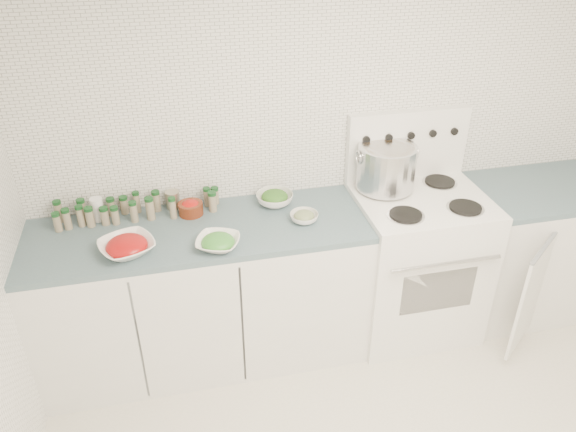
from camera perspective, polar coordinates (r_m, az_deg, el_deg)
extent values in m
cube|color=white|center=(3.33, 4.27, 8.42)|extent=(3.50, 0.02, 2.50)
cube|color=white|center=(3.35, -8.45, -8.06)|extent=(1.85, 0.62, 0.86)
cube|color=#425B64|center=(3.09, -9.09, -1.57)|extent=(1.85, 0.62, 0.03)
cube|color=white|center=(3.60, 12.68, -4.81)|extent=(0.76, 0.65, 0.92)
cube|color=black|center=(3.36, 14.97, -7.34)|extent=(0.45, 0.01, 0.28)
cylinder|color=silver|center=(3.20, 15.81, -4.69)|extent=(0.65, 0.02, 0.02)
cube|color=white|center=(3.36, 13.59, 1.65)|extent=(0.76, 0.65, 0.01)
cube|color=white|center=(3.50, 12.01, 7.14)|extent=(0.76, 0.06, 0.43)
cylinder|color=silver|center=(3.16, 11.86, 0.06)|extent=(0.21, 0.21, 0.01)
cylinder|color=black|center=(3.15, 11.87, 0.16)|extent=(0.18, 0.18, 0.01)
cylinder|color=silver|center=(3.31, 17.57, 0.78)|extent=(0.21, 0.21, 0.01)
cylinder|color=black|center=(3.31, 17.58, 0.87)|extent=(0.18, 0.18, 0.01)
cylinder|color=silver|center=(3.41, 9.76, 2.77)|extent=(0.21, 0.21, 0.01)
cylinder|color=black|center=(3.41, 9.76, 2.86)|extent=(0.18, 0.18, 0.01)
cylinder|color=silver|center=(3.55, 15.16, 3.33)|extent=(0.21, 0.21, 0.01)
cylinder|color=black|center=(3.55, 15.17, 3.42)|extent=(0.18, 0.18, 0.01)
cylinder|color=black|center=(3.33, 7.95, 7.70)|extent=(0.04, 0.02, 0.04)
cylinder|color=black|center=(3.38, 10.20, 7.86)|extent=(0.04, 0.02, 0.04)
cylinder|color=black|center=(3.44, 12.38, 8.01)|extent=(0.04, 0.02, 0.04)
cylinder|color=black|center=(3.50, 14.49, 8.14)|extent=(0.04, 0.02, 0.04)
cylinder|color=black|center=(3.56, 16.53, 8.26)|extent=(0.04, 0.02, 0.04)
cube|color=white|center=(4.02, 23.31, -3.17)|extent=(0.89, 0.62, 0.86)
cube|color=#425B64|center=(3.81, 24.70, 2.45)|extent=(0.89, 0.62, 0.03)
cube|color=white|center=(3.60, 23.38, -7.59)|extent=(0.33, 0.26, 0.70)
cylinder|color=silver|center=(3.35, 9.94, 4.95)|extent=(0.34, 0.34, 0.26)
cylinder|color=orange|center=(3.30, 10.12, 6.75)|extent=(0.31, 0.31, 0.03)
torus|color=silver|center=(3.25, 7.17, 5.92)|extent=(0.01, 0.08, 0.08)
torus|color=silver|center=(3.38, 12.84, 6.39)|extent=(0.01, 0.08, 0.08)
imported|color=white|center=(2.95, -16.04, -3.07)|extent=(0.35, 0.35, 0.07)
ellipsoid|color=#B20F0F|center=(2.94, -16.08, -2.85)|extent=(0.19, 0.19, 0.09)
imported|color=white|center=(2.90, -7.12, -2.74)|extent=(0.28, 0.28, 0.05)
ellipsoid|color=#37812A|center=(2.89, -7.14, -2.56)|extent=(0.16, 0.16, 0.07)
imported|color=white|center=(3.25, -1.36, 1.75)|extent=(0.25, 0.25, 0.07)
ellipsoid|color=#30611B|center=(3.24, -1.36, 2.02)|extent=(0.15, 0.15, 0.07)
imported|color=white|center=(3.09, 1.65, -0.15)|extent=(0.16, 0.16, 0.05)
ellipsoid|color=#2E471C|center=(3.09, 1.65, 0.06)|extent=(0.11, 0.11, 0.05)
cylinder|color=#5E2310|center=(3.20, -9.85, 0.75)|extent=(0.14, 0.14, 0.07)
ellipsoid|color=red|center=(3.19, -9.89, 1.13)|extent=(0.10, 0.10, 0.05)
cylinder|color=white|center=(3.26, -18.78, 0.65)|extent=(0.07, 0.07, 0.14)
cylinder|color=#A19C88|center=(3.27, -11.63, 1.63)|extent=(0.10, 0.10, 0.10)
cylinder|color=gray|center=(3.32, -22.24, 0.32)|extent=(0.04, 0.04, 0.11)
cylinder|color=#124119|center=(3.29, -22.46, 1.28)|extent=(0.05, 0.05, 0.02)
cylinder|color=gray|center=(3.29, -20.15, 0.48)|extent=(0.04, 0.04, 0.11)
cylinder|color=#124119|center=(3.26, -20.35, 1.44)|extent=(0.05, 0.05, 0.02)
cylinder|color=gray|center=(3.29, -17.48, 0.77)|extent=(0.04, 0.04, 0.09)
cylinder|color=#124119|center=(3.26, -17.63, 1.60)|extent=(0.05, 0.05, 0.02)
cylinder|color=gray|center=(3.29, -16.29, 0.95)|extent=(0.04, 0.04, 0.09)
cylinder|color=#124119|center=(3.26, -16.42, 1.76)|extent=(0.05, 0.05, 0.02)
cylinder|color=gray|center=(3.28, -15.08, 1.26)|extent=(0.04, 0.04, 0.11)
cylinder|color=#124119|center=(3.25, -15.23, 2.23)|extent=(0.04, 0.04, 0.02)
cylinder|color=gray|center=(3.27, -13.21, 1.37)|extent=(0.05, 0.05, 0.11)
cylinder|color=#124119|center=(3.24, -13.34, 2.33)|extent=(0.05, 0.05, 0.02)
cylinder|color=gray|center=(3.26, -8.22, 1.81)|extent=(0.04, 0.04, 0.10)
cylinder|color=#124119|center=(3.23, -8.29, 2.70)|extent=(0.04, 0.04, 0.02)
cylinder|color=gray|center=(3.28, -7.42, 1.95)|extent=(0.04, 0.04, 0.09)
cylinder|color=#124119|center=(3.26, -7.48, 2.75)|extent=(0.05, 0.05, 0.02)
cylinder|color=gray|center=(3.24, -22.37, -0.69)|extent=(0.04, 0.04, 0.09)
cylinder|color=#124119|center=(3.21, -22.57, 0.15)|extent=(0.04, 0.04, 0.02)
cylinder|color=gray|center=(3.24, -20.30, -0.12)|extent=(0.04, 0.04, 0.11)
cylinder|color=#124119|center=(3.21, -20.50, 0.83)|extent=(0.04, 0.04, 0.02)
cylinder|color=gray|center=(3.21, -18.10, -0.13)|extent=(0.04, 0.04, 0.09)
cylinder|color=#124119|center=(3.19, -18.25, 0.69)|extent=(0.05, 0.05, 0.02)
cylinder|color=gray|center=(3.20, -17.13, -0.08)|extent=(0.04, 0.04, 0.09)
cylinder|color=#124119|center=(3.17, -17.28, 0.74)|extent=(0.04, 0.04, 0.02)
cylinder|color=gray|center=(3.19, -15.38, 0.28)|extent=(0.04, 0.04, 0.11)
cylinder|color=#124119|center=(3.16, -15.54, 1.26)|extent=(0.04, 0.04, 0.02)
cylinder|color=gray|center=(3.19, -13.82, 0.61)|extent=(0.05, 0.05, 0.12)
cylinder|color=#124119|center=(3.15, -13.97, 1.67)|extent=(0.05, 0.05, 0.02)
cylinder|color=gray|center=(3.17, -11.62, 0.67)|extent=(0.04, 0.04, 0.11)
cylinder|color=#124119|center=(3.14, -11.74, 1.68)|extent=(0.04, 0.04, 0.02)
cylinder|color=gray|center=(3.20, -7.67, 1.32)|extent=(0.05, 0.05, 0.10)
cylinder|color=#124119|center=(3.17, -7.74, 2.27)|extent=(0.05, 0.05, 0.02)
cylinder|color=gray|center=(3.24, -21.52, -0.42)|extent=(0.04, 0.04, 0.10)
cylinder|color=#124119|center=(3.21, -21.72, 0.51)|extent=(0.04, 0.04, 0.02)
cylinder|color=gray|center=(3.22, -19.46, -0.23)|extent=(0.04, 0.04, 0.10)
cylinder|color=#124119|center=(3.19, -19.64, 0.66)|extent=(0.05, 0.05, 0.02)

